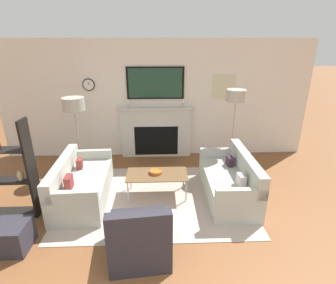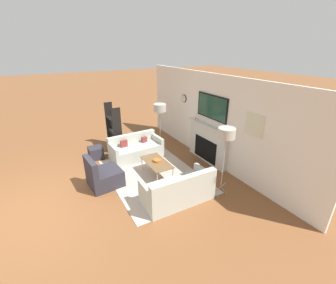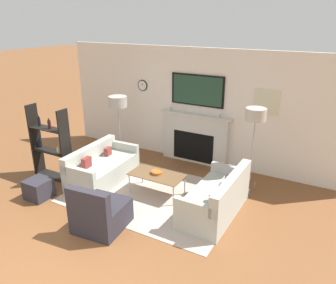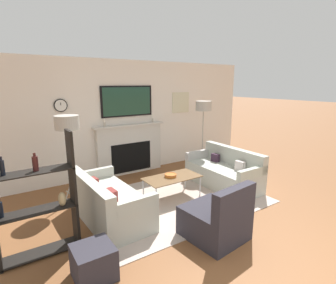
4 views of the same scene
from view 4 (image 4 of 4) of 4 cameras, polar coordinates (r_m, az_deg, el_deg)
name	(u,v)px [view 4 (image 4 of 4)]	position (r m, az deg, el deg)	size (l,w,h in m)	color
fireplace_wall	(128,123)	(6.41, -8.79, 4.02)	(7.19, 0.28, 2.70)	white
area_rug	(174,200)	(5.10, 1.33, -12.44)	(3.23, 2.33, 0.01)	#BBA89A
couch_left	(108,203)	(4.43, -12.93, -12.87)	(0.88, 1.67, 0.75)	#B4B8AB
couch_right	(224,173)	(5.79, 12.11, -6.54)	(0.79, 1.66, 0.80)	#B4B8AB
armchair	(217,220)	(3.93, 10.52, -16.32)	(0.83, 0.87, 0.86)	#2D2B33
coffee_table	(172,178)	(5.02, 0.91, -7.93)	(1.08, 0.55, 0.43)	brown
decorative_bowl	(170,175)	(5.02, 0.52, -7.23)	(0.23, 0.23, 0.06)	#BD6423
floor_lamp_left	(67,124)	(5.00, -21.13, 3.75)	(0.43, 0.43, 1.62)	#9E998E
floor_lamp_right	(204,107)	(6.46, 7.74, 7.52)	(0.39, 0.39, 1.75)	#9E998E
shelf_unit	(36,200)	(3.70, -26.78, -11.28)	(0.95, 0.28, 1.59)	black
ottoman	(94,262)	(3.37, -15.87, -23.87)	(0.44, 0.44, 0.38)	#2D2B33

